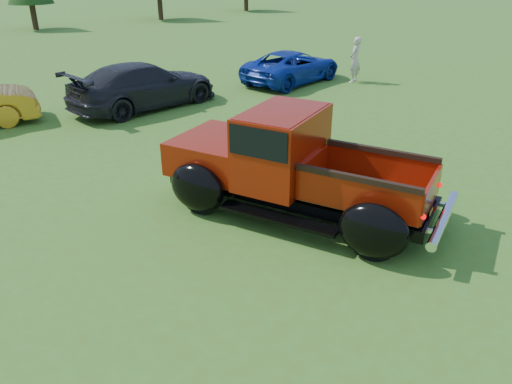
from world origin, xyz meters
name	(u,v)px	position (x,y,z in m)	size (l,w,h in m)	color
ground	(272,249)	(0.00, 0.00, 0.00)	(120.00, 120.00, 0.00)	#41651D
pickup_truck	(282,163)	(1.12, 1.02, 0.91)	(3.87, 5.50, 1.92)	black
show_car_grey	(144,85)	(2.54, 8.95, 0.70)	(1.97, 4.84, 1.40)	black
show_car_blue	(292,67)	(8.50, 8.47, 0.59)	(1.97, 4.28, 1.19)	navy
spectator	(355,60)	(10.32, 6.99, 0.84)	(0.61, 0.40, 1.68)	#B9B2A1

